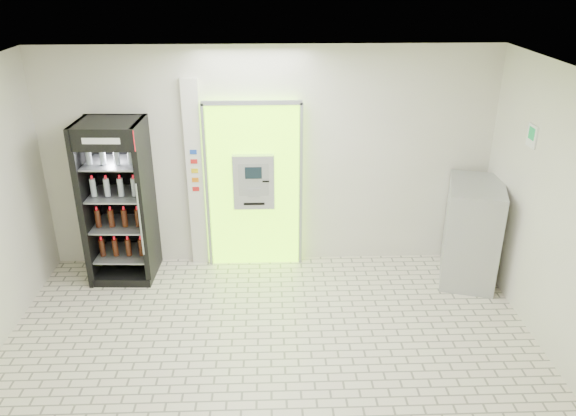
{
  "coord_description": "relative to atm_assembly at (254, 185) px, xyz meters",
  "views": [
    {
      "loc": [
        0.01,
        -4.63,
        3.94
      ],
      "look_at": [
        0.22,
        1.2,
        1.36
      ],
      "focal_mm": 35.0,
      "sensor_mm": 36.0,
      "label": 1
    }
  ],
  "objects": [
    {
      "name": "ground",
      "position": [
        0.2,
        -2.41,
        -1.17
      ],
      "size": [
        6.0,
        6.0,
        0.0
      ],
      "primitive_type": "plane",
      "color": "beige",
      "rests_on": "ground"
    },
    {
      "name": "room_shell",
      "position": [
        0.2,
        -2.41,
        0.67
      ],
      "size": [
        6.0,
        6.0,
        6.0
      ],
      "color": "silver",
      "rests_on": "ground"
    },
    {
      "name": "atm_assembly",
      "position": [
        0.0,
        0.0,
        0.0
      ],
      "size": [
        1.3,
        0.24,
        2.33
      ],
      "color": "#8DF612",
      "rests_on": "ground"
    },
    {
      "name": "pillar",
      "position": [
        -0.78,
        0.04,
        0.13
      ],
      "size": [
        0.22,
        0.11,
        2.6
      ],
      "color": "silver",
      "rests_on": "ground"
    },
    {
      "name": "beverage_cooler",
      "position": [
        -1.76,
        -0.27,
        -0.14
      ],
      "size": [
        0.83,
        0.78,
        2.14
      ],
      "rotation": [
        0.0,
        0.0,
        -0.04
      ],
      "color": "black",
      "rests_on": "ground"
    },
    {
      "name": "steel_cabinet",
      "position": [
        2.86,
        -0.51,
        -0.5
      ],
      "size": [
        0.95,
        1.16,
        1.34
      ],
      "rotation": [
        0.0,
        0.0,
        -0.3
      ],
      "color": "#A6A8AD",
      "rests_on": "ground"
    },
    {
      "name": "exit_sign",
      "position": [
        3.19,
        -1.01,
        0.95
      ],
      "size": [
        0.02,
        0.22,
        0.26
      ],
      "color": "white",
      "rests_on": "room_shell"
    }
  ]
}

